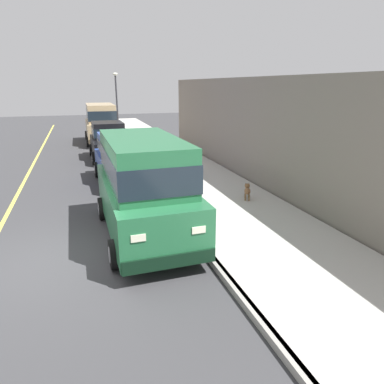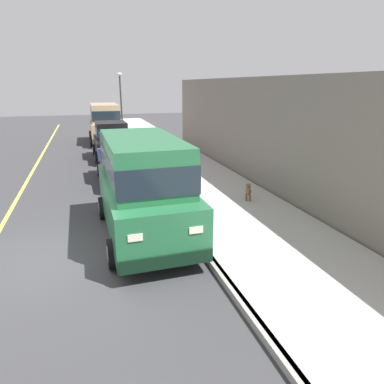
% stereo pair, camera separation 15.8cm
% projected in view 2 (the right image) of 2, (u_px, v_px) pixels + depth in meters
% --- Properties ---
extents(ground_plane, '(80.00, 80.00, 0.00)m').
position_uv_depth(ground_plane, '(58.00, 259.00, 7.76)').
color(ground_plane, '#38383A').
extents(curb, '(0.16, 64.00, 0.14)m').
position_uv_depth(curb, '(194.00, 238.00, 8.63)').
color(curb, gray).
rests_on(curb, ground).
extents(sidewalk, '(3.60, 64.00, 0.14)m').
position_uv_depth(sidewalk, '(260.00, 230.00, 9.13)').
color(sidewalk, '#B7B5AD').
rests_on(sidewalk, ground).
extents(car_green_van, '(2.19, 4.93, 2.52)m').
position_uv_depth(car_green_van, '(143.00, 183.00, 8.63)').
color(car_green_van, '#23663D').
rests_on(car_green_van, ground).
extents(car_blue_hatchback, '(2.06, 3.86, 1.88)m').
position_uv_depth(car_blue_hatchback, '(123.00, 157.00, 13.77)').
color(car_blue_hatchback, '#28479E').
rests_on(car_blue_hatchback, ground).
extents(car_black_hatchback, '(2.00, 3.83, 1.88)m').
position_uv_depth(car_black_hatchback, '(112.00, 140.00, 18.06)').
color(car_black_hatchback, black).
rests_on(car_black_hatchback, ground).
extents(car_tan_van, '(2.15, 4.90, 2.52)m').
position_uv_depth(car_tan_van, '(105.00, 121.00, 22.94)').
color(car_tan_van, tan).
rests_on(car_tan_van, ground).
extents(dog_brown, '(0.40, 0.71, 0.49)m').
position_uv_depth(dog_brown, '(248.00, 191.00, 11.30)').
color(dog_brown, brown).
rests_on(dog_brown, sidewalk).
extents(fire_hydrant, '(0.34, 0.24, 0.72)m').
position_uv_depth(fire_hydrant, '(160.00, 167.00, 14.27)').
color(fire_hydrant, red).
rests_on(fire_hydrant, sidewalk).
extents(street_lamp, '(0.36, 0.36, 4.42)m').
position_uv_depth(street_lamp, '(121.00, 96.00, 25.79)').
color(street_lamp, '#2D2D33').
rests_on(street_lamp, sidewalk).
extents(building_facade, '(0.50, 20.00, 4.00)m').
position_uv_depth(building_facade, '(259.00, 132.00, 13.13)').
color(building_facade, slate).
rests_on(building_facade, ground).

